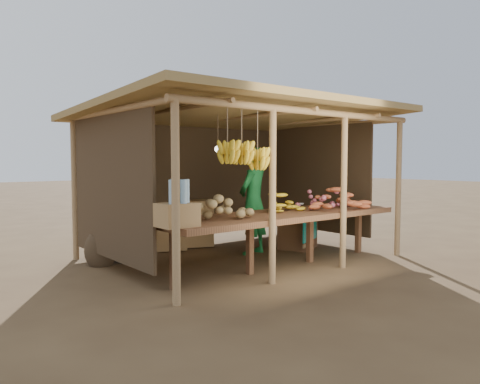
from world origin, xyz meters
TOP-DOWN VIEW (x-y plane):
  - ground at (0.00, 0.00)m, footprint 60.00×60.00m
  - stall_structure at (-0.07, 0.10)m, footprint 4.70×3.50m
  - counter at (0.00, -0.95)m, footprint 3.90×1.05m
  - potato_heap at (-1.26, -0.90)m, footprint 1.25×1.02m
  - sweet_potato_heap at (1.03, -1.16)m, footprint 1.18×0.93m
  - onion_heap at (0.93, -0.89)m, footprint 0.82×0.51m
  - banana_pile at (0.09, -0.89)m, footprint 0.71×0.53m
  - tomato_basin at (-1.62, -0.56)m, footprint 0.36×0.36m
  - bottle_box at (-1.90, -1.20)m, footprint 0.43×0.34m
  - vendor at (0.34, 0.07)m, footprint 0.75×0.63m
  - tarp_crate at (1.28, -0.05)m, footprint 0.87×0.82m
  - carton_stack at (-0.19, 1.20)m, footprint 1.19×0.58m
  - burlap_sacks at (-1.74, 0.86)m, footprint 0.91×0.47m

SIDE VIEW (x-z plane):
  - ground at x=0.00m, z-range 0.00..0.00m
  - burlap_sacks at x=-1.74m, z-range -0.04..0.60m
  - tarp_crate at x=1.28m, z-range -0.07..0.75m
  - carton_stack at x=-0.19m, z-range -0.05..0.77m
  - counter at x=0.00m, z-range 0.34..1.14m
  - tomato_basin at x=-1.62m, z-range 0.78..0.97m
  - vendor at x=0.34m, z-range 0.00..1.76m
  - banana_pile at x=0.09m, z-range 0.80..1.15m
  - onion_heap at x=0.93m, z-range 0.80..1.16m
  - sweet_potato_heap at x=1.03m, z-range 0.80..1.16m
  - potato_heap at x=-1.26m, z-range 0.80..1.17m
  - bottle_box at x=-1.90m, z-range 0.74..1.28m
  - stall_structure at x=-0.07m, z-range 0.71..3.14m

